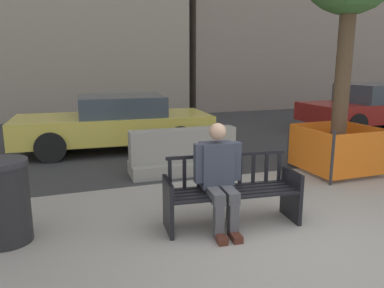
% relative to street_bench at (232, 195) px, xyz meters
% --- Properties ---
extents(ground_plane, '(200.00, 200.00, 0.00)m').
position_rel_street_bench_xyz_m(ground_plane, '(0.54, -0.80, -0.40)').
color(ground_plane, gray).
extents(street_asphalt, '(120.00, 12.00, 0.01)m').
position_rel_street_bench_xyz_m(street_asphalt, '(0.54, 7.90, -0.39)').
color(street_asphalt, '#333335').
rests_on(street_asphalt, ground).
extents(street_bench, '(1.73, 0.69, 0.88)m').
position_rel_street_bench_xyz_m(street_bench, '(0.00, 0.00, 0.00)').
color(street_bench, black).
rests_on(street_bench, ground).
extents(seated_person, '(0.59, 0.75, 1.31)m').
position_rel_street_bench_xyz_m(seated_person, '(-0.20, -0.04, 0.29)').
color(seated_person, '#383D4C').
rests_on(seated_person, ground).
extents(jersey_barrier_centre, '(2.01, 0.73, 0.84)m').
position_rel_street_bench_xyz_m(jersey_barrier_centre, '(0.15, 2.39, -0.06)').
color(jersey_barrier_centre, gray).
rests_on(jersey_barrier_centre, ground).
extents(construction_fence, '(1.31, 1.31, 0.94)m').
position_rel_street_bench_xyz_m(construction_fence, '(2.89, 1.48, 0.07)').
color(construction_fence, '#2D2D33').
rests_on(construction_fence, ground).
extents(car_taxi_near, '(4.56, 2.12, 1.28)m').
position_rel_street_bench_xyz_m(car_taxi_near, '(-0.72, 4.80, 0.24)').
color(car_taxi_near, '#DBC64C').
rests_on(car_taxi_near, ground).
extents(car_sedan_mid, '(4.29, 2.03, 1.38)m').
position_rel_street_bench_xyz_m(car_sedan_mid, '(7.31, 5.11, 0.28)').
color(car_sedan_mid, maroon).
rests_on(car_sedan_mid, ground).
extents(trash_bin, '(0.59, 0.59, 0.97)m').
position_rel_street_bench_xyz_m(trash_bin, '(-2.64, 0.44, 0.09)').
color(trash_bin, '#232326').
rests_on(trash_bin, ground).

